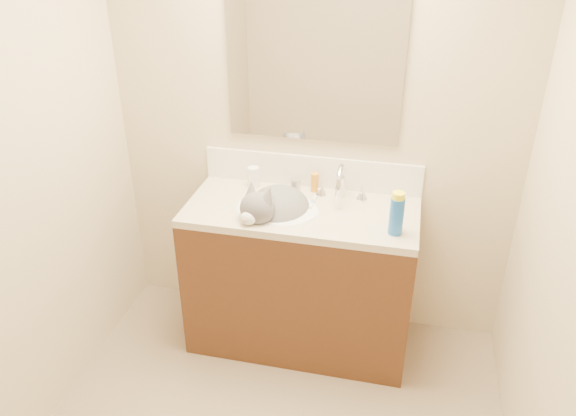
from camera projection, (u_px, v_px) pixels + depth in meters
The scene contains 16 objects.
room_shell at pixel (241, 177), 1.76m from camera, with size 2.24×2.54×2.52m.
vanity_cabinet at pixel (301, 280), 3.10m from camera, with size 1.20×0.55×0.82m, color #462613.
counter_slab at pixel (301, 212), 2.90m from camera, with size 1.20×0.55×0.04m, color beige.
basin at pixel (278, 220), 2.92m from camera, with size 0.45×0.36×0.14m, color white.
faucet at pixel (341, 185), 2.93m from camera, with size 0.28×0.20×0.21m.
cat at pixel (275, 211), 2.90m from camera, with size 0.45×0.51×0.35m.
backsplash at pixel (311, 171), 3.07m from camera, with size 1.20×0.02×0.18m, color white.
mirror at pixel (314, 64), 2.79m from camera, with size 0.90×0.02×0.80m, color white.
pill_bottle at pixel (254, 177), 3.09m from camera, with size 0.06×0.06×0.12m, color white.
pill_label at pixel (254, 179), 3.09m from camera, with size 0.06×0.06×0.04m, color orange.
silver_jar at pixel (295, 185), 3.06m from camera, with size 0.05×0.05×0.06m, color #B7B7BC.
amber_bottle at pixel (315, 182), 3.04m from camera, with size 0.04×0.04×0.11m, color orange.
toothbrush at pixel (313, 202), 2.94m from camera, with size 0.01×0.14×0.01m, color white.
toothbrush_head at pixel (313, 201), 2.94m from camera, with size 0.01×0.03×0.01m, color #70B8EE.
spray_can at pixel (396, 216), 2.63m from camera, with size 0.07×0.07×0.19m, color blue.
spray_cap at pixel (399, 196), 2.58m from camera, with size 0.06×0.06×0.04m, color yellow.
Camera 1 is at (0.50, -1.52, 2.24)m, focal length 35.00 mm.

